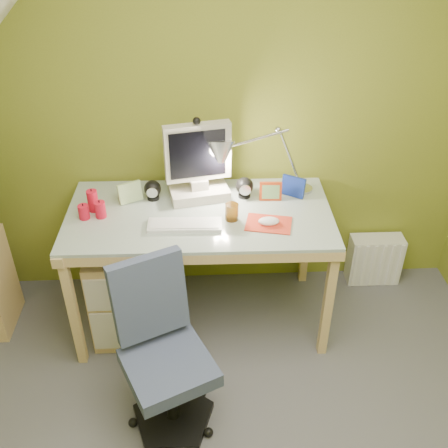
{
  "coord_description": "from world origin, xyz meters",
  "views": [
    {
      "loc": [
        -0.11,
        -1.32,
        2.42
      ],
      "look_at": [
        0.0,
        1.0,
        0.85
      ],
      "focal_mm": 42.0,
      "sensor_mm": 36.0,
      "label": 1
    }
  ],
  "objects_px": {
    "task_chair": "(169,367)",
    "radiator": "(374,259)",
    "monitor": "(198,157)",
    "desk": "(201,268)",
    "desk_lamp": "(277,145)"
  },
  "relations": [
    {
      "from": "desk",
      "to": "monitor",
      "type": "relative_size",
      "value": 2.94
    },
    {
      "from": "desk",
      "to": "desk_lamp",
      "type": "bearing_deg",
      "value": 22.65
    },
    {
      "from": "desk_lamp",
      "to": "radiator",
      "type": "relative_size",
      "value": 1.8
    },
    {
      "from": "desk",
      "to": "task_chair",
      "type": "xyz_separation_m",
      "value": [
        -0.17,
        -0.78,
        0.01
      ]
    },
    {
      "from": "desk",
      "to": "radiator",
      "type": "xyz_separation_m",
      "value": [
        1.2,
        0.31,
        -0.23
      ]
    },
    {
      "from": "desk",
      "to": "monitor",
      "type": "bearing_deg",
      "value": 90.84
    },
    {
      "from": "desk",
      "to": "monitor",
      "type": "xyz_separation_m",
      "value": [
        0.0,
        0.18,
        0.66
      ]
    },
    {
      "from": "desk_lamp",
      "to": "task_chair",
      "type": "xyz_separation_m",
      "value": [
        -0.62,
        -0.96,
        -0.72
      ]
    },
    {
      "from": "desk",
      "to": "radiator",
      "type": "height_order",
      "value": "desk"
    },
    {
      "from": "desk",
      "to": "desk_lamp",
      "type": "height_order",
      "value": "desk_lamp"
    },
    {
      "from": "desk",
      "to": "task_chair",
      "type": "height_order",
      "value": "task_chair"
    },
    {
      "from": "monitor",
      "to": "desk_lamp",
      "type": "xyz_separation_m",
      "value": [
        0.45,
        0.0,
        0.07
      ]
    },
    {
      "from": "monitor",
      "to": "task_chair",
      "type": "relative_size",
      "value": 0.62
    },
    {
      "from": "task_chair",
      "to": "radiator",
      "type": "bearing_deg",
      "value": 13.54
    },
    {
      "from": "task_chair",
      "to": "desk",
      "type": "bearing_deg",
      "value": 52.95
    }
  ]
}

